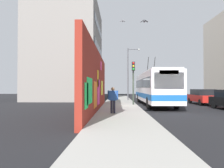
{
  "coord_description": "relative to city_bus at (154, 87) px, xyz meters",
  "views": [
    {
      "loc": [
        -19.02,
        1.87,
        1.73
      ],
      "look_at": [
        0.83,
        2.34,
        2.08
      ],
      "focal_mm": 33.83,
      "sensor_mm": 36.0,
      "label": 1
    }
  ],
  "objects": [
    {
      "name": "traffic_light",
      "position": [
        -1.39,
        2.15,
        1.08
      ],
      "size": [
        0.49,
        0.28,
        4.02
      ],
      "color": "#2D382D",
      "rests_on": "sidewalk_slab"
    },
    {
      "name": "parked_car_red",
      "position": [
        0.96,
        -5.2,
        -0.95
      ],
      "size": [
        4.42,
        1.88,
        1.58
      ],
      "color": "#B21E19",
      "rests_on": "ground_plane"
    },
    {
      "name": "ground_plane",
      "position": [
        -2.01,
        1.8,
        -1.78
      ],
      "size": [
        80.0,
        80.0,
        0.0
      ],
      "primitive_type": "plane",
      "color": "black"
    },
    {
      "name": "pedestrian_near_wall",
      "position": [
        -7.98,
        3.92,
        -0.69
      ],
      "size": [
        0.22,
        0.66,
        1.61
      ],
      "color": "#1E1E2D",
      "rests_on": "sidewalk_slab"
    },
    {
      "name": "sidewalk_slab",
      "position": [
        -2.01,
        3.4,
        -1.71
      ],
      "size": [
        48.0,
        3.2,
        0.15
      ],
      "primitive_type": "cube",
      "color": "#9E9B93",
      "rests_on": "ground_plane"
    },
    {
      "name": "graffiti_wall",
      "position": [
        -5.73,
        5.15,
        0.39
      ],
      "size": [
        14.6,
        0.32,
        4.36
      ],
      "color": "maroon",
      "rests_on": "ground_plane"
    },
    {
      "name": "city_bus",
      "position": [
        0.0,
        0.0,
        0.0
      ],
      "size": [
        12.27,
        2.51,
        4.98
      ],
      "color": "silver",
      "rests_on": "ground_plane"
    },
    {
      "name": "flying_pigeons",
      "position": [
        -3.05,
        2.4,
        5.64
      ],
      "size": [
        5.64,
        1.97,
        1.88
      ],
      "color": "gray"
    },
    {
      "name": "building_far_left",
      "position": [
        10.48,
        11.0,
        5.24
      ],
      "size": [
        13.51,
        9.09,
        14.06
      ],
      "color": "gray",
      "rests_on": "ground_plane"
    },
    {
      "name": "street_lamp",
      "position": [
        6.5,
        2.07,
        2.23
      ],
      "size": [
        0.44,
        1.68,
        6.76
      ],
      "color": "#4C4C51",
      "rests_on": "sidewalk_slab"
    },
    {
      "name": "curbside_puddle",
      "position": [
        -4.8,
        1.2,
        -1.78
      ],
      "size": [
        1.2,
        1.2,
        0.0
      ],
      "primitive_type": "cylinder",
      "color": "black",
      "rests_on": "ground_plane"
    }
  ]
}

